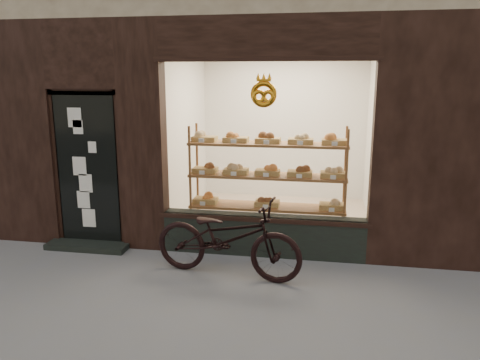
# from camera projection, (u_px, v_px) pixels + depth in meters

# --- Properties ---
(ground) EXTENTS (90.00, 90.00, 0.00)m
(ground) POSITION_uv_depth(u_px,v_px,m) (187.00, 334.00, 4.41)
(ground) COLOR slate
(display_shelf) EXTENTS (2.20, 0.45, 1.70)m
(display_shelf) POSITION_uv_depth(u_px,v_px,m) (267.00, 183.00, 6.58)
(display_shelf) COLOR brown
(display_shelf) RESTS_ON ground
(bicycle) EXTENTS (1.91, 0.91, 0.96)m
(bicycle) POSITION_uv_depth(u_px,v_px,m) (228.00, 238.00, 5.59)
(bicycle) COLOR black
(bicycle) RESTS_ON ground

